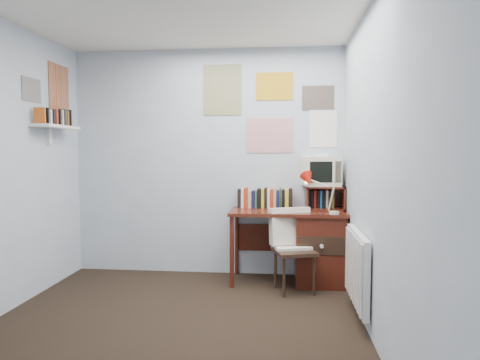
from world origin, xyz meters
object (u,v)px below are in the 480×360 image
(tv_riser, at_px, (325,198))
(desk_chair, at_px, (294,252))
(crt_tv, at_px, (321,170))
(radiator, at_px, (357,268))
(wall_shelf, at_px, (56,127))
(desk_lamp, at_px, (334,196))
(desk, at_px, (314,244))

(tv_riser, bearing_deg, desk_chair, -128.12)
(crt_tv, bearing_deg, desk_chair, -132.51)
(radiator, xyz_separation_m, wall_shelf, (-2.86, 0.55, 1.20))
(desk_lamp, xyz_separation_m, radiator, (0.11, -0.71, -0.52))
(desk_lamp, bearing_deg, desk_chair, -157.39)
(desk_chair, distance_m, crt_tv, 0.94)
(crt_tv, xyz_separation_m, wall_shelf, (-2.65, -0.51, 0.44))
(desk, relative_size, tv_riser, 3.00)
(desk, height_order, desk_chair, desk_chair)
(desk_lamp, bearing_deg, crt_tv, 116.13)
(desk_chair, bearing_deg, tv_riser, 34.72)
(desk_lamp, relative_size, wall_shelf, 0.58)
(desk_lamp, xyz_separation_m, tv_riser, (-0.06, 0.33, -0.06))
(tv_riser, xyz_separation_m, radiator, (0.17, -1.04, -0.47))
(desk_chair, bearing_deg, desk_lamp, -4.78)
(desk, xyz_separation_m, desk_chair, (-0.21, -0.30, -0.01))
(desk_lamp, height_order, crt_tv, crt_tv)
(desk, bearing_deg, crt_tv, 58.28)
(desk_chair, relative_size, radiator, 0.99)
(desk_lamp, bearing_deg, wall_shelf, -166.44)
(desk_chair, xyz_separation_m, radiator, (0.50, -0.62, 0.02))
(desk_chair, bearing_deg, radiator, -68.74)
(tv_riser, relative_size, crt_tv, 1.13)
(crt_tv, distance_m, wall_shelf, 2.74)
(wall_shelf, bearing_deg, crt_tv, 10.89)
(desk, relative_size, crt_tv, 3.38)
(wall_shelf, bearing_deg, desk_lamp, 3.33)
(desk, xyz_separation_m, crt_tv, (0.08, 0.13, 0.77))
(radiator, bearing_deg, wall_shelf, 169.11)
(desk_lamp, relative_size, tv_riser, 0.90)
(desk_chair, relative_size, wall_shelf, 1.28)
(desk_lamp, relative_size, radiator, 0.45)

